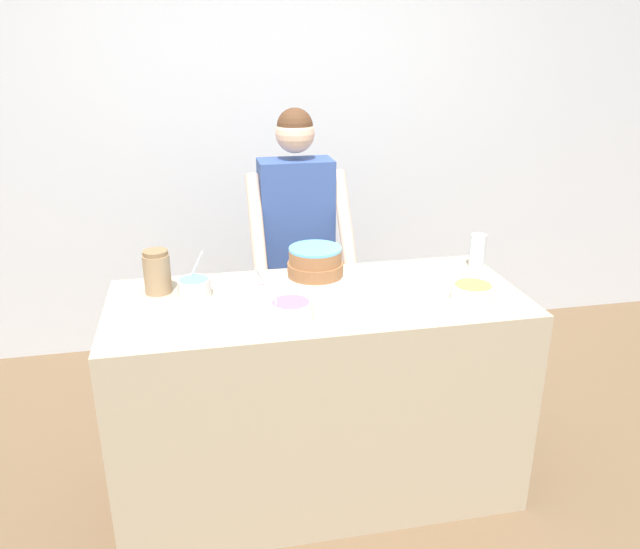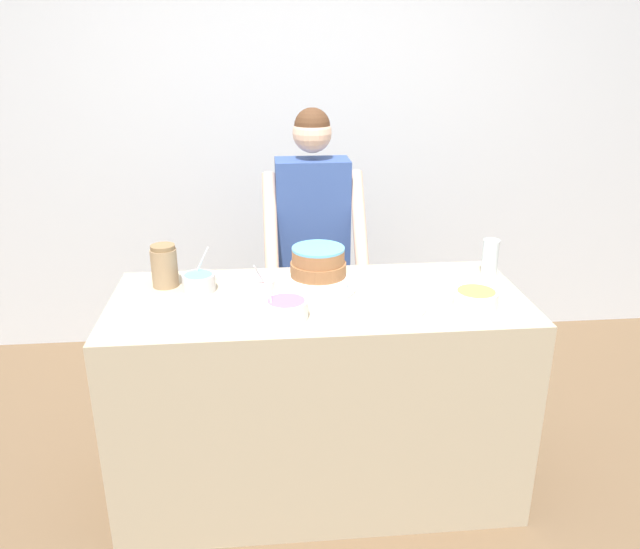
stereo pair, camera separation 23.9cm
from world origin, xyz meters
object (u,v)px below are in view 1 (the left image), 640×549
object	(u,v)px
frosting_bowl_pink	(257,292)
stoneware_jar	(157,272)
ceramic_plate	(395,304)
cake	(315,271)
frosting_bowl_olive	(473,292)
person_baker	(297,234)
drinking_glass	(478,251)
frosting_bowl_purple	(291,310)
frosting_bowl_blue	(194,286)

from	to	relation	value
frosting_bowl_pink	stoneware_jar	bearing A→B (deg)	152.90
frosting_bowl_pink	ceramic_plate	size ratio (longest dim) A/B	0.71
cake	frosting_bowl_olive	xyz separation A→B (m)	(0.58, -0.22, -0.05)
person_baker	cake	xyz separation A→B (m)	(-0.03, -0.64, 0.04)
drinking_glass	cake	bearing A→B (deg)	-170.95
frosting_bowl_olive	drinking_glass	xyz separation A→B (m)	(0.18, 0.34, 0.04)
person_baker	frosting_bowl_olive	world-z (taller)	person_baker
cake	stoneware_jar	bearing A→B (deg)	170.31
frosting_bowl_purple	frosting_bowl_blue	bearing A→B (deg)	138.94
cake	frosting_bowl_olive	world-z (taller)	cake
frosting_bowl_olive	drinking_glass	distance (m)	0.39
frosting_bowl_purple	cake	bearing A→B (deg)	61.07
stoneware_jar	ceramic_plate	bearing A→B (deg)	-19.83
cake	frosting_bowl_purple	bearing A→B (deg)	-118.93
frosting_bowl_pink	frosting_bowl_olive	bearing A→B (deg)	-9.40
frosting_bowl_blue	drinking_glass	xyz separation A→B (m)	(1.24, 0.08, 0.04)
frosting_bowl_blue	frosting_bowl_olive	world-z (taller)	frosting_bowl_blue
frosting_bowl_blue	frosting_bowl_pink	bearing A→B (deg)	-28.54
person_baker	frosting_bowl_pink	world-z (taller)	person_baker
ceramic_plate	stoneware_jar	xyz separation A→B (m)	(-0.89, 0.32, 0.08)
ceramic_plate	stoneware_jar	bearing A→B (deg)	160.17
drinking_glass	frosting_bowl_purple	bearing A→B (deg)	-157.30
frosting_bowl_pink	frosting_bowl_olive	xyz separation A→B (m)	(0.83, -0.14, -0.01)
cake	frosting_bowl_blue	size ratio (longest dim) A/B	1.76
cake	frosting_bowl_pink	bearing A→B (deg)	-160.53
drinking_glass	ceramic_plate	distance (m)	0.60
frosting_bowl_pink	ceramic_plate	distance (m)	0.53
frosting_bowl_olive	frosting_bowl_blue	bearing A→B (deg)	165.98
frosting_bowl_olive	drinking_glass	world-z (taller)	drinking_glass
frosting_bowl_pink	stoneware_jar	xyz separation A→B (m)	(-0.38, 0.19, 0.04)
cake	frosting_bowl_blue	distance (m)	0.49
frosting_bowl_pink	frosting_bowl_blue	xyz separation A→B (m)	(-0.24, 0.13, -0.01)
frosting_bowl_purple	frosting_bowl_pink	size ratio (longest dim) A/B	0.94
frosting_bowl_purple	frosting_bowl_blue	xyz separation A→B (m)	(-0.34, 0.30, 0.00)
frosting_bowl_olive	frosting_bowl_purple	bearing A→B (deg)	-177.51
cake	frosting_bowl_pink	size ratio (longest dim) A/B	1.76
stoneware_jar	frosting_bowl_pink	bearing A→B (deg)	-27.10
drinking_glass	person_baker	bearing A→B (deg)	144.26
ceramic_plate	frosting_bowl_olive	bearing A→B (deg)	-1.59
frosting_bowl_blue	stoneware_jar	world-z (taller)	stoneware_jar
cake	drinking_glass	size ratio (longest dim) A/B	1.98
person_baker	drinking_glass	world-z (taller)	person_baker
frosting_bowl_purple	frosting_bowl_olive	size ratio (longest dim) A/B	0.96
frosting_bowl_olive	ceramic_plate	bearing A→B (deg)	178.41
ceramic_plate	person_baker	bearing A→B (deg)	105.38
person_baker	cake	distance (m)	0.64
person_baker	drinking_glass	xyz separation A→B (m)	(0.73, -0.52, 0.03)
frosting_bowl_purple	frosting_bowl_blue	size ratio (longest dim) A/B	0.94
cake	frosting_bowl_purple	world-z (taller)	cake
cake	frosting_bowl_purple	size ratio (longest dim) A/B	1.88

